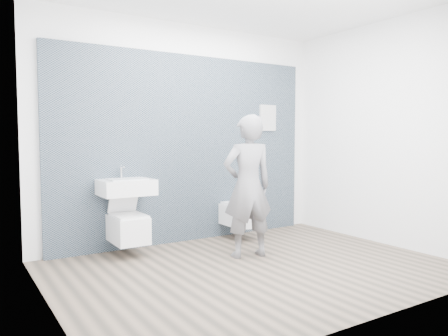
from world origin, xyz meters
TOP-DOWN VIEW (x-y plane):
  - ground at (0.00, 0.00)m, footprint 4.00×4.00m
  - room_shell at (0.00, 0.00)m, footprint 4.00×4.00m
  - tile_wall at (0.00, 1.47)m, footprint 3.60×0.06m
  - washbasin at (-0.93, 1.22)m, footprint 0.60×0.45m
  - toilet_square at (-0.93, 1.18)m, footprint 0.36×0.52m
  - toilet_rounded at (0.61, 1.16)m, footprint 0.33×0.56m
  - info_placard at (1.27, 1.43)m, footprint 0.28×0.03m
  - visitor at (0.19, 0.40)m, footprint 0.64×0.49m

SIDE VIEW (x-z plane):
  - ground at x=0.00m, z-range 0.00..0.00m
  - tile_wall at x=0.00m, z-range -1.20..1.20m
  - info_placard at x=1.27m, z-range -0.18..0.18m
  - toilet_square at x=-0.93m, z-range -0.01..0.66m
  - toilet_rounded at x=0.61m, z-range 0.18..0.48m
  - washbasin at x=-0.93m, z-range 0.56..1.01m
  - visitor at x=0.19m, z-range 0.00..1.60m
  - room_shell at x=0.00m, z-range -0.26..3.74m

